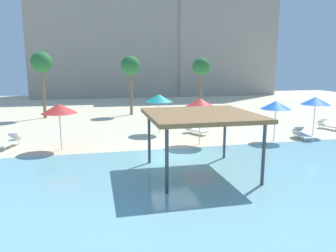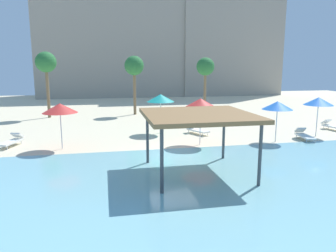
{
  "view_description": "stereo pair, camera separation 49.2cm",
  "coord_description": "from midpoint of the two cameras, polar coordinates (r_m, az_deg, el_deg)",
  "views": [
    {
      "loc": [
        -3.98,
        -16.15,
        4.82
      ],
      "look_at": [
        0.16,
        2.0,
        1.3
      ],
      "focal_mm": 34.23,
      "sensor_mm": 36.0,
      "label": 1
    },
    {
      "loc": [
        -3.5,
        -16.26,
        4.82
      ],
      "look_at": [
        0.16,
        2.0,
        1.3
      ],
      "focal_mm": 34.23,
      "sensor_mm": 36.0,
      "label": 2
    }
  ],
  "objects": [
    {
      "name": "lounge_chair_2",
      "position": [
        27.5,
        26.18,
        0.2
      ],
      "size": [
        0.94,
        1.97,
        0.74
      ],
      "rotation": [
        0.0,
        0.0,
        -1.39
      ],
      "color": "white",
      "rests_on": "ground"
    },
    {
      "name": "lagoon_water",
      "position": [
        12.53,
        5.67,
        -11.87
      ],
      "size": [
        44.0,
        13.5,
        0.04
      ],
      "primitive_type": "cube",
      "color": "#7AB7C1",
      "rests_on": "ground"
    },
    {
      "name": "lounge_chair_3",
      "position": [
        23.02,
        22.14,
        -1.34
      ],
      "size": [
        0.86,
        1.96,
        0.74
      ],
      "rotation": [
        0.0,
        0.0,
        -1.71
      ],
      "color": "white",
      "rests_on": "ground"
    },
    {
      "name": "shade_pavilion",
      "position": [
        14.11,
        4.91,
        1.67
      ],
      "size": [
        4.68,
        4.68,
        2.77
      ],
      "color": "#42474C",
      "rests_on": "ground"
    },
    {
      "name": "beach_umbrella_red_2",
      "position": [
        19.34,
        -19.51,
        2.95
      ],
      "size": [
        2.0,
        2.0,
        2.69
      ],
      "color": "silver",
      "rests_on": "ground"
    },
    {
      "name": "palm_tree_1",
      "position": [
        31.97,
        -7.14,
        10.4
      ],
      "size": [
        1.9,
        1.9,
        5.77
      ],
      "color": "brown",
      "rests_on": "ground"
    },
    {
      "name": "lounge_chair_1",
      "position": [
        23.05,
        4.2,
        -0.56
      ],
      "size": [
        1.38,
        1.97,
        0.74
      ],
      "rotation": [
        0.0,
        0.0,
        -1.11
      ],
      "color": "white",
      "rests_on": "ground"
    },
    {
      "name": "beach_umbrella_red_3",
      "position": [
        19.56,
        5.04,
        4.04
      ],
      "size": [
        2.21,
        2.21,
        2.87
      ],
      "color": "silver",
      "rests_on": "ground"
    },
    {
      "name": "beach_umbrella_teal_0",
      "position": [
        22.91,
        -2.24,
        4.99
      ],
      "size": [
        1.97,
        1.97,
        2.82
      ],
      "color": "silver",
      "rests_on": "ground"
    },
    {
      "name": "beach_umbrella_blue_5",
      "position": [
        21.46,
        18.04,
        3.56
      ],
      "size": [
        1.9,
        1.9,
        2.61
      ],
      "color": "silver",
      "rests_on": "ground"
    },
    {
      "name": "ground_plane",
      "position": [
        17.31,
        0.15,
        -5.46
      ],
      "size": [
        80.0,
        80.0,
        0.0
      ],
      "primitive_type": "plane",
      "color": "beige"
    },
    {
      "name": "palm_tree_0",
      "position": [
        31.83,
        -22.03,
        10.26
      ],
      "size": [
        1.9,
        1.9,
        6.09
      ],
      "color": "brown",
      "rests_on": "ground"
    },
    {
      "name": "hotel_block_0",
      "position": [
        53.79,
        -10.98,
        14.53
      ],
      "size": [
        23.06,
        9.55,
        17.18
      ],
      "primitive_type": "cube",
      "color": "#9E9384",
      "rests_on": "ground"
    },
    {
      "name": "beach_umbrella_blue_1",
      "position": [
        24.29,
        24.27,
        4.11
      ],
      "size": [
        1.95,
        1.95,
        2.7
      ],
      "color": "silver",
      "rests_on": "ground"
    },
    {
      "name": "palm_tree_2",
      "position": [
        34.6,
        5.55,
        10.3
      ],
      "size": [
        1.9,
        1.9,
        5.68
      ],
      "color": "brown",
      "rests_on": "ground"
    },
    {
      "name": "hotel_block_1",
      "position": [
        56.82,
        9.22,
        16.62
      ],
      "size": [
        16.46,
        8.0,
        21.62
      ],
      "primitive_type": "cube",
      "color": "#9E9384",
      "rests_on": "ground"
    },
    {
      "name": "lounge_chair_0",
      "position": [
        21.56,
        -26.91,
        -2.49
      ],
      "size": [
        1.17,
        1.99,
        0.74
      ],
      "rotation": [
        0.0,
        0.0,
        -1.89
      ],
      "color": "white",
      "rests_on": "ground"
    }
  ]
}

